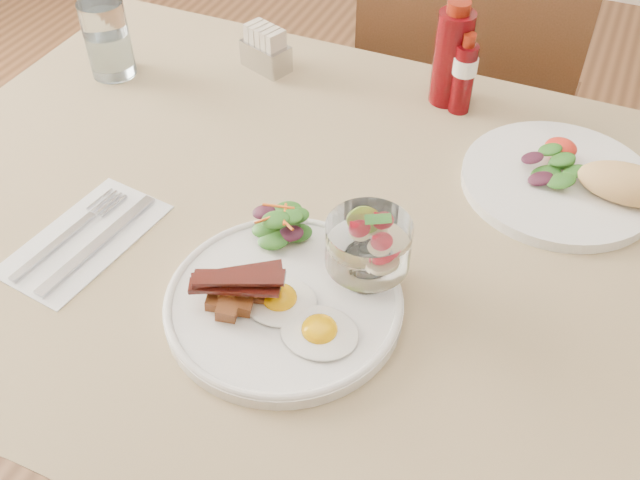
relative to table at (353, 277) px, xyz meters
The scene contains 13 objects.
table is the anchor object (origin of this frame).
chair_far 0.68m from the table, 90.00° to the left, with size 0.42×0.42×0.93m.
main_plate 0.19m from the table, 100.41° to the right, with size 0.28×0.28×0.02m, color white.
fried_eggs 0.21m from the table, 89.79° to the right, with size 0.17×0.12×0.02m.
bacon_potato_pile 0.24m from the table, 111.78° to the right, with size 0.11×0.08×0.05m.
side_salad 0.16m from the table, 139.91° to the right, with size 0.08×0.08×0.04m.
fruit_cup 0.19m from the table, 60.93° to the right, with size 0.10×0.10×0.10m.
second_plate 0.33m from the table, 38.55° to the left, with size 0.29×0.27×0.07m.
ketchup_bottle 0.38m from the table, 86.48° to the left, with size 0.07×0.07×0.17m.
hot_sauce_bottle 0.36m from the table, 81.64° to the left, with size 0.04×0.04×0.13m.
sugar_caddy 0.45m from the table, 132.33° to the left, with size 0.09×0.07×0.08m.
water_glass 0.57m from the table, 158.97° to the left, with size 0.07×0.07×0.13m.
napkin_cutlery 0.36m from the table, 153.51° to the right, with size 0.14×0.23×0.01m.
Camera 1 is at (0.23, -0.64, 1.40)m, focal length 40.00 mm.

